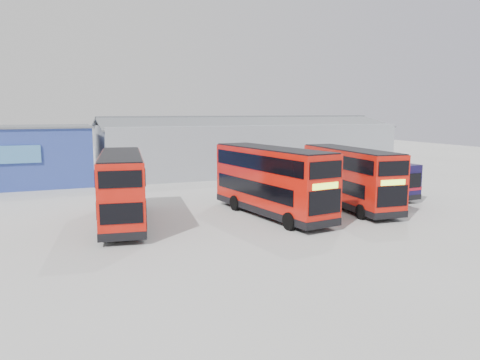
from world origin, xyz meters
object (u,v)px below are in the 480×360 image
at_px(office_block, 18,155).
at_px(double_decker_right, 350,179).
at_px(maintenance_shed, 244,146).
at_px(double_decker_left, 122,189).
at_px(double_decker_centre, 272,182).
at_px(single_decker_blue, 361,177).

distance_m(office_block, double_decker_right, 28.31).
bearing_deg(office_block, maintenance_shed, 5.21).
relative_size(double_decker_left, double_decker_right, 1.03).
bearing_deg(double_decker_right, double_decker_left, -179.88).
relative_size(double_decker_centre, double_decker_right, 1.07).
xyz_separation_m(office_block, double_decker_right, (21.02, -18.95, -0.61)).
height_order(office_block, double_decker_right, office_block).
height_order(maintenance_shed, double_decker_centre, maintenance_shed).
height_order(office_block, double_decker_left, office_block).
relative_size(office_block, double_decker_centre, 1.21).
xyz_separation_m(double_decker_left, double_decker_right, (14.59, -0.98, -0.04)).
bearing_deg(maintenance_shed, office_block, -174.79).
height_order(office_block, single_decker_blue, office_block).
xyz_separation_m(double_decker_centre, single_decker_blue, (9.82, 4.50, -0.75)).
relative_size(maintenance_shed, double_decker_right, 3.22).
distance_m(double_decker_left, single_decker_blue, 18.88).
xyz_separation_m(office_block, single_decker_blue, (25.02, -14.71, -1.24)).
height_order(double_decker_right, single_decker_blue, double_decker_right).
bearing_deg(single_decker_blue, maintenance_shed, -84.44).
bearing_deg(double_decker_left, office_block, -62.39).
distance_m(office_block, double_decker_centre, 24.50).
bearing_deg(double_decker_right, double_decker_centre, -173.52).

